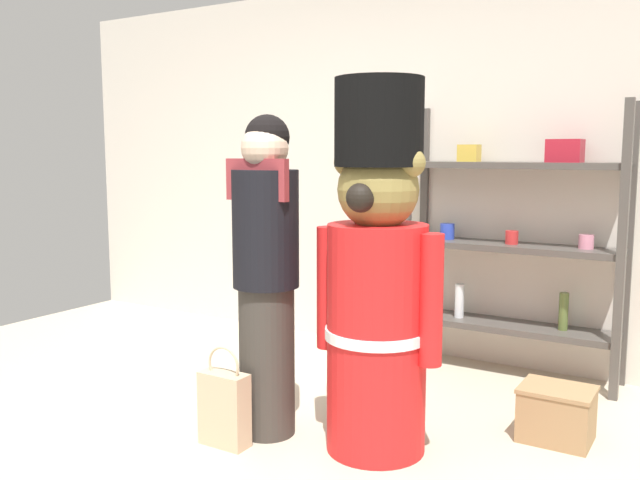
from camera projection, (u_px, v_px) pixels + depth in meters
The scene contains 7 objects.
ground_plane at pixel (230, 469), 3.03m from camera, with size 6.40×6.40×0.00m, color beige.
back_wall at pixel (426, 169), 4.72m from camera, with size 6.40×0.12×2.60m, color silver.
merchandise_shelf at pixel (514, 239), 4.24m from camera, with size 1.36×0.35×1.71m.
teddy_bear_guard at pixel (377, 279), 3.13m from camera, with size 0.64×0.49×1.75m.
person_shopper at pixel (266, 268), 3.32m from camera, with size 0.34×0.33×1.60m.
shopping_bag at pixel (224, 407), 3.26m from camera, with size 0.25×0.11×0.49m.
display_crate at pixel (556, 414), 3.32m from camera, with size 0.35×0.28×0.27m.
Camera 1 is at (1.84, -2.24, 1.41)m, focal length 37.85 mm.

